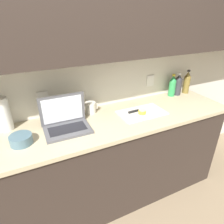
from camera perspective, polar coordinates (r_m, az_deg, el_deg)
ground_plane at (r=2.30m, az=-3.29°, el=-23.43°), size 12.00×12.00×0.00m
wall_back at (r=1.70m, az=-7.94°, el=19.56°), size 5.20×0.38×2.60m
counter_unit at (r=1.96m, az=-4.23°, el=-14.72°), size 2.57×0.61×0.92m
laptop at (r=1.63m, az=-13.12°, el=-2.61°), size 0.36×0.25×0.26m
cutting_board at (r=1.87m, az=8.51°, el=-0.15°), size 0.43×0.26×0.01m
knife at (r=1.87m, az=7.16°, el=0.37°), size 0.28×0.04×0.02m
lemon_half_cut at (r=1.83m, az=8.59°, el=0.01°), size 0.07×0.07×0.04m
bottle_green_soda at (r=2.30m, az=16.84°, el=7.10°), size 0.07×0.07×0.24m
bottle_oil_tall at (r=2.35m, az=18.33°, el=7.37°), size 0.08×0.08×0.25m
bottle_water_clear at (r=2.44m, az=20.57°, el=7.88°), size 0.07×0.07×0.27m
measuring_cup at (r=1.85m, az=-6.18°, el=1.26°), size 0.12×0.10×0.10m
bowl_white at (r=1.56m, az=-24.55°, el=-7.18°), size 0.16×0.16×0.07m
paper_towel_roll at (r=1.75m, az=-28.57°, el=-0.56°), size 0.10×0.10×0.27m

